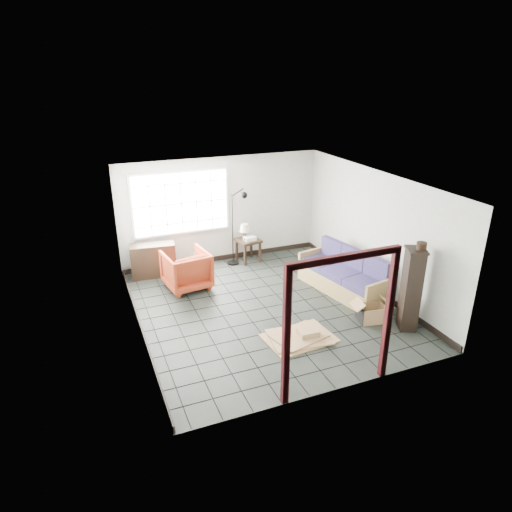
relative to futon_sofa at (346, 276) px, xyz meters
name	(u,v)px	position (x,y,z in m)	size (l,w,h in m)	color
ground	(265,308)	(-1.92, -0.07, -0.34)	(5.50, 5.50, 0.00)	black
room_shell	(265,229)	(-1.92, -0.04, 1.34)	(5.02, 5.52, 2.61)	#A4AAA3
window_panel	(181,203)	(-2.92, 2.63, 1.26)	(2.32, 0.08, 1.52)	silver
doorway_trim	(341,308)	(-1.92, -2.77, 1.04)	(1.80, 0.08, 2.20)	black
futon_sofa	(346,276)	(0.00, 0.00, 0.00)	(1.20, 2.25, 0.94)	olive
armchair	(186,268)	(-3.15, 1.44, 0.13)	(0.91, 0.85, 0.93)	maroon
side_table	(248,243)	(-1.36, 2.33, 0.14)	(0.61, 0.61, 0.59)	black
table_lamp	(245,229)	(-1.43, 2.38, 0.51)	(0.26, 0.26, 0.39)	black
projector	(250,238)	(-1.35, 2.25, 0.29)	(0.29, 0.23, 0.10)	silver
floor_lamp	(238,225)	(-1.63, 2.29, 0.67)	(0.53, 0.33, 1.89)	black
console_shelf	(153,260)	(-3.72, 2.33, 0.05)	(1.05, 0.51, 0.79)	black
tall_shelf	(411,289)	(0.23, -1.75, 0.46)	(0.48, 0.53, 1.58)	black
pot	(422,246)	(0.28, -1.80, 1.31)	(0.22, 0.22, 0.13)	black
open_box	(371,313)	(-0.23, -1.29, -0.18)	(0.84, 0.52, 0.44)	olive
cardboard_pile	(300,336)	(-1.78, -1.36, -0.30)	(1.29, 0.97, 0.18)	olive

